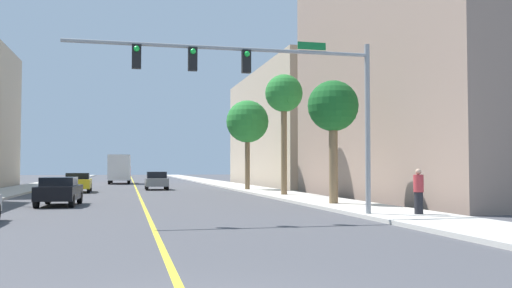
{
  "coord_description": "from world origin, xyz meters",
  "views": [
    {
      "loc": [
        -0.83,
        -6.71,
        1.9
      ],
      "look_at": [
        5.96,
        22.29,
        3.16
      ],
      "focal_mm": 38.76,
      "sensor_mm": 36.0,
      "label": 1
    }
  ],
  "objects_px": {
    "traffic_signal_mast": "(271,82)",
    "car_gray": "(156,181)",
    "palm_far": "(247,122)",
    "palm_near": "(333,108)",
    "car_black": "(59,191)",
    "pedestrian": "(419,191)",
    "palm_mid": "(284,96)",
    "delivery_truck": "(120,169)",
    "car_yellow": "(78,182)"
  },
  "relations": [
    {
      "from": "car_black",
      "to": "traffic_signal_mast",
      "type": "bearing_deg",
      "value": -45.57
    },
    {
      "from": "palm_near",
      "to": "palm_mid",
      "type": "bearing_deg",
      "value": 89.53
    },
    {
      "from": "palm_mid",
      "to": "pedestrian",
      "type": "xyz_separation_m",
      "value": [
        0.78,
        -15.56,
        -5.53
      ]
    },
    {
      "from": "car_yellow",
      "to": "car_black",
      "type": "relative_size",
      "value": 1.1
    },
    {
      "from": "palm_near",
      "to": "delivery_truck",
      "type": "relative_size",
      "value": 0.79
    },
    {
      "from": "car_gray",
      "to": "car_yellow",
      "type": "distance_m",
      "value": 7.13
    },
    {
      "from": "palm_mid",
      "to": "car_black",
      "type": "xyz_separation_m",
      "value": [
        -13.17,
        -5.55,
        -5.78
      ]
    },
    {
      "from": "traffic_signal_mast",
      "to": "pedestrian",
      "type": "relative_size",
      "value": 6.63
    },
    {
      "from": "palm_near",
      "to": "delivery_truck",
      "type": "xyz_separation_m",
      "value": [
        -10.65,
        40.6,
        -3.05
      ]
    },
    {
      "from": "palm_far",
      "to": "car_gray",
      "type": "relative_size",
      "value": 1.88
    },
    {
      "from": "palm_far",
      "to": "palm_near",
      "type": "bearing_deg",
      "value": -88.72
    },
    {
      "from": "traffic_signal_mast",
      "to": "pedestrian",
      "type": "distance_m",
      "value": 6.92
    },
    {
      "from": "car_gray",
      "to": "car_black",
      "type": "xyz_separation_m",
      "value": [
        -5.72,
        -18.84,
        -0.03
      ]
    },
    {
      "from": "car_yellow",
      "to": "car_black",
      "type": "xyz_separation_m",
      "value": [
        0.36,
        -15.11,
        -0.02
      ]
    },
    {
      "from": "palm_near",
      "to": "car_yellow",
      "type": "height_order",
      "value": "palm_near"
    },
    {
      "from": "car_black",
      "to": "pedestrian",
      "type": "xyz_separation_m",
      "value": [
        13.94,
        -10.01,
        0.26
      ]
    },
    {
      "from": "delivery_truck",
      "to": "car_gray",
      "type": "bearing_deg",
      "value": -78.63
    },
    {
      "from": "palm_mid",
      "to": "car_gray",
      "type": "xyz_separation_m",
      "value": [
        -7.45,
        13.29,
        -5.75
      ]
    },
    {
      "from": "palm_near",
      "to": "car_black",
      "type": "xyz_separation_m",
      "value": [
        -13.09,
        3.43,
        -4.05
      ]
    },
    {
      "from": "pedestrian",
      "to": "delivery_truck",
      "type": "bearing_deg",
      "value": -81.06
    },
    {
      "from": "car_black",
      "to": "palm_mid",
      "type": "bearing_deg",
      "value": 25.44
    },
    {
      "from": "palm_far",
      "to": "car_black",
      "type": "distance_m",
      "value": 19.87
    },
    {
      "from": "palm_near",
      "to": "palm_mid",
      "type": "distance_m",
      "value": 9.14
    },
    {
      "from": "palm_near",
      "to": "pedestrian",
      "type": "height_order",
      "value": "palm_near"
    },
    {
      "from": "palm_far",
      "to": "car_black",
      "type": "xyz_separation_m",
      "value": [
        -12.69,
        -14.52,
        -4.8
      ]
    },
    {
      "from": "palm_mid",
      "to": "car_black",
      "type": "bearing_deg",
      "value": -157.15
    },
    {
      "from": "palm_mid",
      "to": "delivery_truck",
      "type": "xyz_separation_m",
      "value": [
        -10.73,
        31.62,
        -4.78
      ]
    },
    {
      "from": "traffic_signal_mast",
      "to": "car_black",
      "type": "bearing_deg",
      "value": 131.84
    },
    {
      "from": "car_yellow",
      "to": "pedestrian",
      "type": "xyz_separation_m",
      "value": [
        14.3,
        -25.12,
        0.24
      ]
    },
    {
      "from": "palm_mid",
      "to": "pedestrian",
      "type": "relative_size",
      "value": 4.59
    },
    {
      "from": "car_yellow",
      "to": "delivery_truck",
      "type": "distance_m",
      "value": 22.26
    },
    {
      "from": "car_yellow",
      "to": "delivery_truck",
      "type": "xyz_separation_m",
      "value": [
        2.8,
        22.06,
        0.98
      ]
    },
    {
      "from": "palm_near",
      "to": "palm_mid",
      "type": "relative_size",
      "value": 0.77
    },
    {
      "from": "car_gray",
      "to": "pedestrian",
      "type": "height_order",
      "value": "pedestrian"
    },
    {
      "from": "delivery_truck",
      "to": "palm_far",
      "type": "bearing_deg",
      "value": -64.41
    },
    {
      "from": "delivery_truck",
      "to": "palm_near",
      "type": "bearing_deg",
      "value": -74.06
    },
    {
      "from": "traffic_signal_mast",
      "to": "delivery_truck",
      "type": "xyz_separation_m",
      "value": [
        -5.93,
        46.52,
        -3.3
      ]
    },
    {
      "from": "car_yellow",
      "to": "palm_far",
      "type": "bearing_deg",
      "value": -4.01
    },
    {
      "from": "traffic_signal_mast",
      "to": "palm_near",
      "type": "relative_size",
      "value": 1.87
    },
    {
      "from": "pedestrian",
      "to": "car_gray",
      "type": "bearing_deg",
      "value": -78.85
    },
    {
      "from": "palm_far",
      "to": "car_yellow",
      "type": "xyz_separation_m",
      "value": [
        -13.05,
        0.59,
        -4.78
      ]
    },
    {
      "from": "car_gray",
      "to": "car_yellow",
      "type": "height_order",
      "value": "car_gray"
    },
    {
      "from": "car_gray",
      "to": "car_yellow",
      "type": "bearing_deg",
      "value": -148.17
    },
    {
      "from": "palm_near",
      "to": "pedestrian",
      "type": "xyz_separation_m",
      "value": [
        0.85,
        -6.58,
        -3.8
      ]
    },
    {
      "from": "traffic_signal_mast",
      "to": "palm_mid",
      "type": "distance_m",
      "value": 15.72
    },
    {
      "from": "palm_mid",
      "to": "delivery_truck",
      "type": "bearing_deg",
      "value": 108.73
    },
    {
      "from": "palm_far",
      "to": "car_yellow",
      "type": "height_order",
      "value": "palm_far"
    },
    {
      "from": "traffic_signal_mast",
      "to": "car_gray",
      "type": "xyz_separation_m",
      "value": [
        -2.66,
        28.19,
        -4.28
      ]
    },
    {
      "from": "palm_mid",
      "to": "palm_near",
      "type": "bearing_deg",
      "value": -90.47
    },
    {
      "from": "car_black",
      "to": "pedestrian",
      "type": "distance_m",
      "value": 17.16
    }
  ]
}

